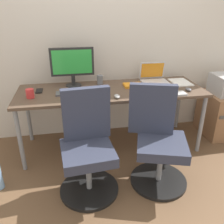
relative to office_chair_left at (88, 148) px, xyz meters
The scene contains 18 objects.
ground_plane 0.86m from the office_chair_left, 63.78° to the left, with size 5.28×5.28×0.00m, color brown.
back_wall 1.44m from the office_chair_left, 73.32° to the left, with size 4.40×0.04×2.60m, color silver.
desk 0.78m from the office_chair_left, 63.78° to the left, with size 2.04×0.70×0.71m.
office_chair_left is the anchor object (origin of this frame).
office_chair_right 0.65m from the office_chair_left, ahead, with size 0.55×0.55×0.94m.
side_cabinet 1.95m from the office_chair_left, 21.82° to the left, with size 0.49×0.51×0.55m.
desktop_monitor 1.03m from the office_chair_left, 94.70° to the left, with size 0.48×0.18×0.43m.
open_laptop 1.28m from the office_chair_left, 44.25° to the left, with size 0.31×0.26×0.23m.
keyboard_by_monitor 0.69m from the office_chair_left, 98.91° to the left, with size 0.34×0.12×0.02m, color #515156.
keyboard_by_laptop 1.03m from the office_chair_left, 23.87° to the left, with size 0.34×0.12×0.02m, color #B7B7B7.
mouse_by_monitor 1.28m from the office_chair_left, 22.86° to the left, with size 0.06×0.10×0.03m, color #515156.
mouse_by_laptop 0.62m from the office_chair_left, 50.22° to the left, with size 0.06×0.10×0.03m, color #B7B7B7.
coffee_mug 0.84m from the office_chair_left, 132.20° to the left, with size 0.08×0.08×0.09m, color red.
pen_cup 0.98m from the office_chair_left, 75.20° to the left, with size 0.07×0.07×0.10m, color slate.
phone_near_monitor 0.92m from the office_chair_left, 120.74° to the left, with size 0.07×0.14×0.01m, color black.
phone_near_laptop 0.53m from the office_chair_left, 77.97° to the left, with size 0.07×0.14×0.01m, color black.
notebook 1.00m from the office_chair_left, 51.13° to the left, with size 0.21×0.15×0.03m, color orange.
paper_pile 1.44m from the office_chair_left, 32.81° to the left, with size 0.21×0.30×0.01m, color white.
Camera 1 is at (-0.43, -2.48, 1.60)m, focal length 38.65 mm.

